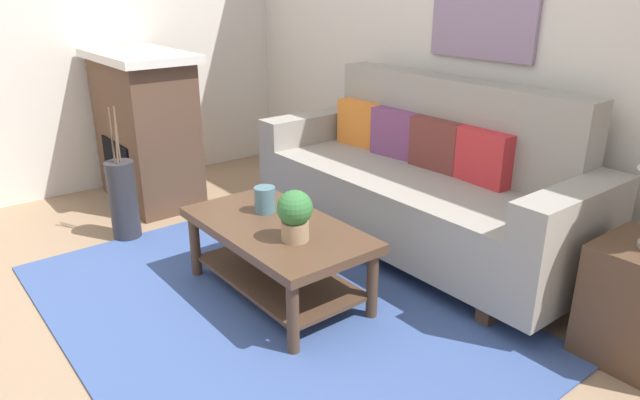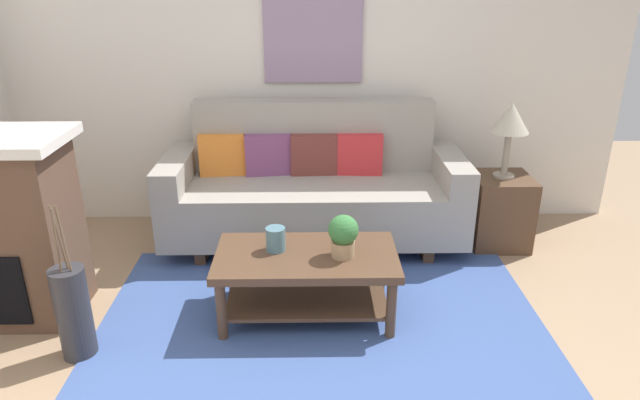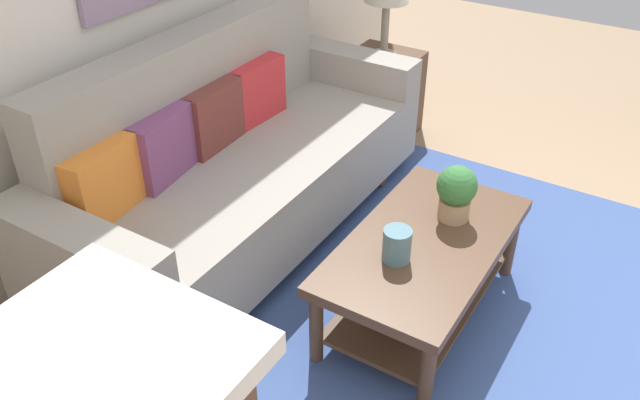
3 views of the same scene
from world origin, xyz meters
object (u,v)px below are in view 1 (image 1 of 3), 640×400
at_px(floor_vase, 123,201).
at_px(framed_painting, 484,2).
at_px(couch, 421,185).
at_px(coffee_table, 277,244).
at_px(tabletop_vase, 265,200).
at_px(throw_pillow_crimson, 484,157).
at_px(throw_pillow_maroon, 437,144).
at_px(throw_pillow_orange, 361,124).
at_px(fireplace, 146,128).
at_px(potted_plant_tabletop, 295,214).
at_px(throw_pillow_plum, 396,133).

bearing_deg(floor_vase, framed_painting, 55.18).
distance_m(couch, framed_painting, 1.19).
xyz_separation_m(coffee_table, floor_vase, (-1.27, -0.37, -0.04)).
xyz_separation_m(coffee_table, tabletop_vase, (-0.19, 0.05, 0.19)).
xyz_separation_m(couch, throw_pillow_crimson, (0.36, 0.13, 0.25)).
relative_size(couch, throw_pillow_crimson, 6.33).
relative_size(throw_pillow_maroon, throw_pillow_crimson, 1.00).
xyz_separation_m(throw_pillow_maroon, tabletop_vase, (-0.24, -1.15, -0.18)).
distance_m(tabletop_vase, floor_vase, 1.19).
xyz_separation_m(throw_pillow_orange, fireplace, (-1.21, -1.13, -0.09)).
xyz_separation_m(throw_pillow_orange, potted_plant_tabletop, (0.88, -1.23, -0.11)).
relative_size(throw_pillow_maroon, framed_painting, 0.46).
bearing_deg(floor_vase, couch, 47.39).
relative_size(throw_pillow_crimson, coffee_table, 0.33).
xyz_separation_m(throw_pillow_plum, fireplace, (-1.57, -1.13, -0.09)).
height_order(coffee_table, floor_vase, floor_vase).
distance_m(potted_plant_tabletop, fireplace, 2.09).
relative_size(throw_pillow_crimson, floor_vase, 0.67).
distance_m(throw_pillow_crimson, floor_vase, 2.34).
xyz_separation_m(throw_pillow_orange, throw_pillow_plum, (0.36, 0.00, 0.00)).
relative_size(throw_pillow_plum, throw_pillow_maroon, 1.00).
bearing_deg(throw_pillow_plum, fireplace, -144.16).
xyz_separation_m(tabletop_vase, potted_plant_tabletop, (0.40, -0.09, 0.07)).
xyz_separation_m(throw_pillow_crimson, coffee_table, (-0.41, -1.20, -0.37)).
distance_m(throw_pillow_crimson, tabletop_vase, 1.30).
bearing_deg(throw_pillow_plum, tabletop_vase, -84.19).
height_order(coffee_table, tabletop_vase, tabletop_vase).
relative_size(throw_pillow_plum, throw_pillow_crimson, 1.00).
bearing_deg(fireplace, potted_plant_tabletop, -2.66).
relative_size(throw_pillow_orange, coffee_table, 0.33).
bearing_deg(fireplace, throw_pillow_maroon, 30.48).
xyz_separation_m(couch, coffee_table, (-0.05, -1.07, -0.12)).
bearing_deg(floor_vase, fireplace, 143.76).
height_order(throw_pillow_orange, tabletop_vase, throw_pillow_orange).
bearing_deg(throw_pillow_orange, throw_pillow_plum, 0.00).
relative_size(throw_pillow_plum, coffee_table, 0.33).
bearing_deg(throw_pillow_maroon, coffee_table, -92.61).
relative_size(throw_pillow_orange, floor_vase, 0.67).
bearing_deg(potted_plant_tabletop, floor_vase, -167.17).
distance_m(throw_pillow_orange, throw_pillow_maroon, 0.71).
bearing_deg(couch, fireplace, -152.37).
bearing_deg(tabletop_vase, throw_pillow_plum, 95.81).
bearing_deg(coffee_table, throw_pillow_orange, 118.88).
distance_m(couch, throw_pillow_orange, 0.77).
height_order(throw_pillow_orange, throw_pillow_plum, same).
distance_m(coffee_table, tabletop_vase, 0.27).
relative_size(coffee_table, potted_plant_tabletop, 4.20).
bearing_deg(throw_pillow_orange, coffee_table, -61.12).
distance_m(couch, floor_vase, 1.97).
relative_size(throw_pillow_maroon, tabletop_vase, 2.44).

